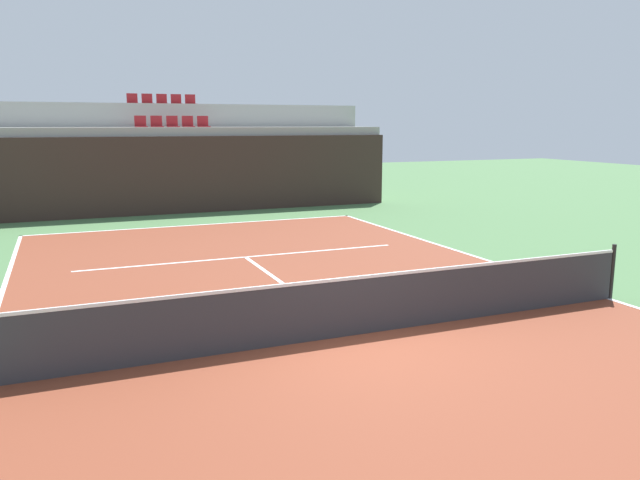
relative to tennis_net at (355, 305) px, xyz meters
The scene contains 12 objects.
ground_plane 0.51m from the tennis_net, ahead, with size 80.00×80.00×0.00m, color #477042.
court_surface 0.50m from the tennis_net, ahead, with size 11.00×24.00×0.01m, color brown.
baseline_far 11.96m from the tennis_net, 90.00° to the left, with size 11.00×0.10×0.00m, color white.
sideline_right 5.47m from the tennis_net, ahead, with size 0.10×24.00×0.00m, color white.
service_line_far 6.42m from the tennis_net, 90.00° to the left, with size 8.26×0.10×0.00m, color white.
centre_service_line 3.24m from the tennis_net, 90.00° to the left, with size 0.10×6.40×0.00m, color white.
back_wall 15.11m from the tennis_net, 90.00° to the left, with size 17.01×0.30×2.89m, color #33231E.
stands_tier_lower 16.46m from the tennis_net, 90.00° to the left, with size 17.01×2.40×3.23m, color #9E9E99.
stands_tier_upper 18.89m from the tennis_net, 90.00° to the left, with size 17.01×2.40×4.17m, color #9E9E99.
seating_row_lower 16.77m from the tennis_net, 90.00° to the left, with size 2.87×0.44×0.44m.
seating_row_upper 19.30m from the tennis_net, 90.00° to the left, with size 2.87×0.44×0.44m.
tennis_net is the anchor object (origin of this frame).
Camera 1 is at (-4.18, -8.54, 3.34)m, focal length 34.76 mm.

